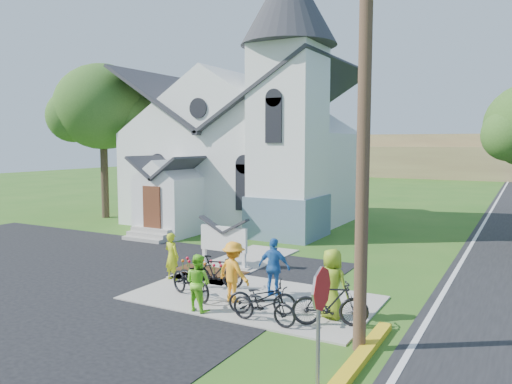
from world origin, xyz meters
The scene contains 19 objects.
ground centered at (0.00, 0.00, 0.00)m, with size 120.00×120.00×0.00m, color #2C5F1B.
sidewalk centered at (1.50, 0.50, 0.03)m, with size 7.00×4.00×0.05m, color #A09A90.
church centered at (-5.48, 12.48, 5.25)m, with size 12.35×12.00×13.00m.
church_sign centered at (-1.20, 3.20, 1.03)m, with size 2.20×0.40×1.70m.
flower_bed centered at (-1.20, 2.30, 0.04)m, with size 2.60×1.10×0.07m, color #3C2410.
utility_pole centered at (5.36, -1.50, 5.40)m, with size 3.45×0.28×10.00m.
stop_sign centered at (5.43, -4.20, 1.78)m, with size 0.11×0.76×2.48m.
tree_lot_corner centered at (-14.00, 10.00, 6.60)m, with size 5.60×5.60×9.15m.
distant_hills centered at (3.36, 56.33, 2.17)m, with size 61.00×10.00×5.60m.
cyclist_0 centered at (-1.70, 0.84, 0.83)m, with size 0.57×0.37×1.56m, color #B6C717.
bike_0 centered at (-0.04, -0.40, 0.57)m, with size 0.69×1.97×1.04m, color black.
cyclist_1 centered at (0.79, -1.20, 0.81)m, with size 0.74×0.58×1.53m, color #7FE42A.
bike_1 centered at (0.09, 0.73, 0.56)m, with size 0.48×1.71×1.03m, color black.
cyclist_2 centered at (1.99, 0.93, 0.90)m, with size 1.00×0.42×1.70m, color #2362B3.
bike_2 centered at (2.78, -1.20, 0.52)m, with size 0.62×1.78×0.94m, color black.
cyclist_3 centered at (1.23, -0.10, 0.91)m, with size 1.11×0.64×1.71m, color orange.
bike_3 centered at (4.28, -0.58, 0.62)m, with size 0.53×1.88×1.13m, color black.
cyclist_4 centered at (4.12, -0.02, 0.95)m, with size 0.88×0.57×1.79m, color #8DAD20.
bike_4 centered at (2.44, -0.66, 0.51)m, with size 0.61×1.76×0.92m, color black.
Camera 1 is at (8.39, -11.82, 4.53)m, focal length 35.00 mm.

